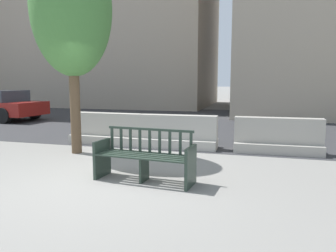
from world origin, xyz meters
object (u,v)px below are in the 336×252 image
Objects in this scene: street_bench at (145,158)px; jersey_barrier_centre at (178,135)px; jersey_barrier_left at (107,131)px; street_tree at (71,8)px; jersey_barrier_right at (278,139)px.

jersey_barrier_centre is at bearing 92.82° from street_bench.
jersey_barrier_left is at bearing 126.11° from street_bench.
jersey_barrier_left is at bearing 81.43° from street_tree.
jersey_barrier_right is (2.28, 2.92, -0.06)m from street_bench.
jersey_barrier_left is 4.39m from jersey_barrier_right.
jersey_barrier_left is at bearing 179.43° from jersey_barrier_centre.
street_bench is 3.58m from jersey_barrier_left.
jersey_barrier_centre and jersey_barrier_left have the same top height.
street_tree is (-2.30, 1.65, 2.91)m from street_bench.
jersey_barrier_centre is at bearing -178.92° from jersey_barrier_right.
street_tree reaches higher than street_bench.
street_bench is 3.71m from jersey_barrier_right.
street_bench reaches higher than jersey_barrier_centre.
jersey_barrier_centre and jersey_barrier_right have the same top height.
street_tree is at bearing 144.35° from street_bench.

